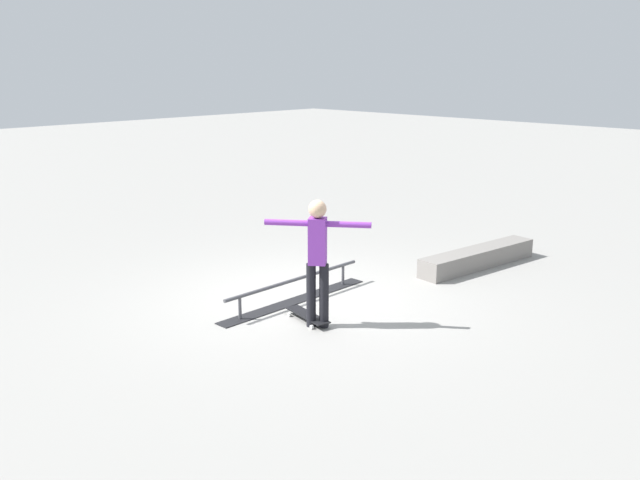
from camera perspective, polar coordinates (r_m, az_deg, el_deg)
The scene contains 5 objects.
ground_plane at distance 9.90m, azimuth -1.21°, elevation -4.97°, with size 60.00×60.00×0.00m, color gray.
grind_rail at distance 9.78m, azimuth -2.09°, elevation -4.30°, with size 2.70×0.26×0.35m.
skate_ledge at distance 11.70m, azimuth 13.06°, elevation -1.46°, with size 2.50×0.41×0.32m, color gray.
skater_main at distance 8.61m, azimuth -0.21°, elevation -1.21°, with size 0.87×1.13×1.67m.
skateboard_main at distance 9.08m, azimuth -1.06°, elevation -6.33°, with size 0.37×0.82×0.09m.
Camera 1 is at (6.49, 6.71, 3.32)m, focal length 38.26 mm.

